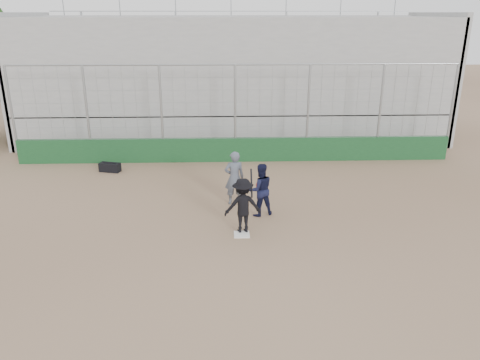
{
  "coord_description": "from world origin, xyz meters",
  "views": [
    {
      "loc": [
        -0.47,
        -11.93,
        5.94
      ],
      "look_at": [
        0.0,
        1.4,
        1.15
      ],
      "focal_mm": 35.0,
      "sensor_mm": 36.0,
      "label": 1
    }
  ],
  "objects_px": {
    "batter_at_plate": "(243,206)",
    "equipment_bag": "(110,167)",
    "catcher_crouched": "(260,198)",
    "umpire": "(234,180)"
  },
  "relations": [
    {
      "from": "equipment_bag",
      "to": "catcher_crouched",
      "type": "bearing_deg",
      "value": -38.36
    },
    {
      "from": "batter_at_plate",
      "to": "equipment_bag",
      "type": "relative_size",
      "value": 2.03
    },
    {
      "from": "batter_at_plate",
      "to": "equipment_bag",
      "type": "distance_m",
      "value": 7.53
    },
    {
      "from": "batter_at_plate",
      "to": "equipment_bag",
      "type": "height_order",
      "value": "batter_at_plate"
    },
    {
      "from": "catcher_crouched",
      "to": "equipment_bag",
      "type": "distance_m",
      "value": 7.17
    },
    {
      "from": "catcher_crouched",
      "to": "equipment_bag",
      "type": "relative_size",
      "value": 1.3
    },
    {
      "from": "batter_at_plate",
      "to": "umpire",
      "type": "bearing_deg",
      "value": 95.06
    },
    {
      "from": "catcher_crouched",
      "to": "equipment_bag",
      "type": "bearing_deg",
      "value": 141.64
    },
    {
      "from": "batter_at_plate",
      "to": "umpire",
      "type": "distance_m",
      "value": 2.12
    },
    {
      "from": "batter_at_plate",
      "to": "catcher_crouched",
      "type": "relative_size",
      "value": 1.56
    }
  ]
}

